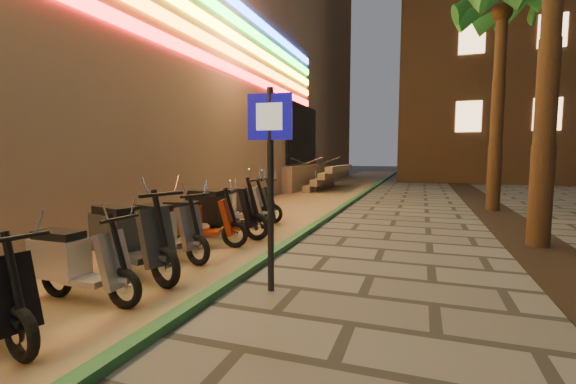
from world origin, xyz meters
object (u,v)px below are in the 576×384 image
at_px(scooter_9, 164,229).
at_px(scooter_11, 218,211).
at_px(scooter_10, 195,222).
at_px(scooter_12, 230,206).
at_px(pedestrian_sign, 270,161).
at_px(scooter_13, 245,203).
at_px(scooter_7, 75,262).
at_px(scooter_8, 127,238).

xyz_separation_m(scooter_9, scooter_11, (0.03, 1.76, 0.06)).
bearing_deg(scooter_11, scooter_10, -89.85).
xyz_separation_m(scooter_9, scooter_10, (0.04, 0.85, -0.01)).
relative_size(scooter_11, scooter_12, 1.06).
bearing_deg(pedestrian_sign, scooter_12, 119.52).
bearing_deg(scooter_12, scooter_9, -99.88).
distance_m(scooter_9, scooter_13, 3.68).
relative_size(scooter_7, scooter_8, 0.84).
height_order(pedestrian_sign, scooter_7, pedestrian_sign).
distance_m(pedestrian_sign, scooter_9, 2.67).
xyz_separation_m(scooter_11, scooter_13, (-0.29, 1.91, -0.06)).
relative_size(pedestrian_sign, scooter_11, 1.41).
xyz_separation_m(scooter_7, scooter_8, (-0.09, 0.96, 0.09)).
bearing_deg(scooter_11, pedestrian_sign, -49.90).
distance_m(pedestrian_sign, scooter_11, 3.59).
height_order(scooter_10, scooter_13, scooter_13).
height_order(scooter_9, scooter_11, scooter_11).
bearing_deg(pedestrian_sign, scooter_11, 125.63).
xyz_separation_m(pedestrian_sign, scooter_9, (-2.25, 0.85, -1.15)).
distance_m(pedestrian_sign, scooter_7, 2.61).
distance_m(scooter_10, scooter_13, 2.83).
distance_m(scooter_9, scooter_10, 0.85).
bearing_deg(scooter_7, scooter_8, 96.03).
height_order(scooter_9, scooter_13, scooter_9).
relative_size(scooter_10, scooter_12, 0.93).
height_order(pedestrian_sign, scooter_12, pedestrian_sign).
bearing_deg(scooter_10, scooter_13, 80.88).
xyz_separation_m(pedestrian_sign, scooter_10, (-2.21, 1.70, -1.17)).
distance_m(scooter_9, scooter_12, 2.76).
bearing_deg(pedestrian_sign, scooter_8, 178.30).
bearing_deg(pedestrian_sign, scooter_7, -157.28).
distance_m(scooter_8, scooter_12, 3.73).
bearing_deg(scooter_9, scooter_12, 108.41).
xyz_separation_m(scooter_7, scooter_13, (-0.45, 5.59, 0.03)).
height_order(scooter_7, scooter_13, scooter_13).
bearing_deg(scooter_8, scooter_7, -67.72).
relative_size(scooter_9, scooter_13, 1.01).
distance_m(scooter_8, scooter_9, 0.97).
bearing_deg(scooter_10, scooter_9, -107.71).
distance_m(scooter_10, scooter_11, 0.91).
height_order(scooter_10, scooter_12, scooter_12).
xyz_separation_m(scooter_10, scooter_13, (-0.30, 2.81, 0.01)).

